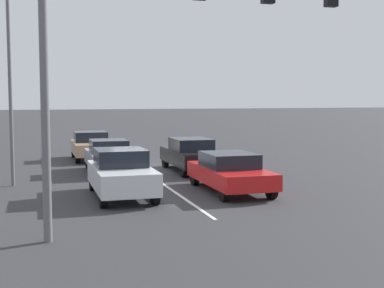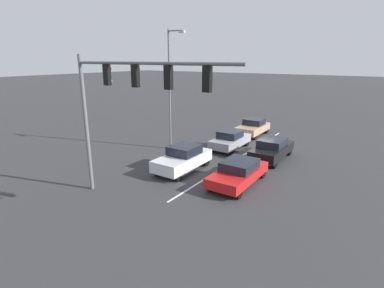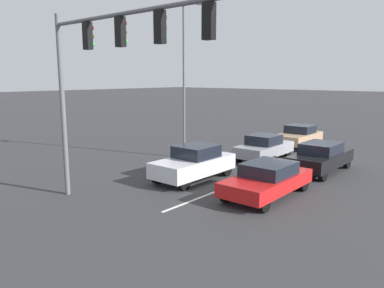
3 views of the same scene
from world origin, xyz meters
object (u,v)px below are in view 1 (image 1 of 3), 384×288
at_px(car_black_leftlane_second, 191,154).
at_px(car_red_leftlane_front, 230,172).
at_px(car_tan_midlane_third, 91,146).
at_px(street_lamp_right_shoulder, 13,51).
at_px(car_silver_midlane_front, 121,173).
at_px(car_gray_midlane_second, 109,156).
at_px(traffic_signal_gantry, 170,12).

bearing_deg(car_black_leftlane_second, car_red_leftlane_front, 88.99).
height_order(car_black_leftlane_second, car_tan_midlane_third, car_black_leftlane_second).
bearing_deg(street_lamp_right_shoulder, car_black_leftlane_second, -165.69).
xyz_separation_m(car_silver_midlane_front, car_tan_midlane_third, (-0.10, -11.17, -0.05)).
bearing_deg(car_gray_midlane_second, car_silver_midlane_front, 86.57).
xyz_separation_m(car_red_leftlane_front, car_gray_midlane_second, (3.54, -6.00, 0.02)).
bearing_deg(car_gray_midlane_second, traffic_signal_gantry, 90.44).
bearing_deg(street_lamp_right_shoulder, car_silver_midlane_front, 135.77).
bearing_deg(car_tan_midlane_third, car_gray_midlane_second, 92.80).
distance_m(car_black_leftlane_second, car_gray_midlane_second, 3.69).
bearing_deg(car_red_leftlane_front, traffic_signal_gantry, 55.80).
xyz_separation_m(car_red_leftlane_front, traffic_signal_gantry, (3.45, 5.08, 4.69)).
distance_m(car_red_leftlane_front, car_gray_midlane_second, 6.96).
relative_size(car_red_leftlane_front, car_black_leftlane_second, 0.99).
xyz_separation_m(car_silver_midlane_front, car_red_leftlane_front, (-3.89, 0.03, -0.09)).
bearing_deg(traffic_signal_gantry, car_black_leftlane_second, -108.81).
bearing_deg(car_black_leftlane_second, car_silver_midlane_front, 53.04).
bearing_deg(traffic_signal_gantry, car_red_leftlane_front, -124.20).
distance_m(car_silver_midlane_front, car_gray_midlane_second, 5.98).
distance_m(car_red_leftlane_front, car_tan_midlane_third, 11.83).
bearing_deg(traffic_signal_gantry, car_tan_midlane_third, -88.81).
relative_size(traffic_signal_gantry, street_lamp_right_shoulder, 0.99).
xyz_separation_m(car_gray_midlane_second, street_lamp_right_shoulder, (3.84, 2.57, 4.32)).
relative_size(car_black_leftlane_second, car_gray_midlane_second, 1.11).
bearing_deg(street_lamp_right_shoulder, car_red_leftlane_front, 155.10).
bearing_deg(car_silver_midlane_front, car_gray_midlane_second, -93.43).
height_order(car_red_leftlane_front, car_gray_midlane_second, car_gray_midlane_second).
relative_size(car_red_leftlane_front, street_lamp_right_shoulder, 0.50).
xyz_separation_m(car_gray_midlane_second, traffic_signal_gantry, (-0.08, 11.08, 4.67)).
height_order(car_red_leftlane_front, street_lamp_right_shoulder, street_lamp_right_shoulder).
xyz_separation_m(car_silver_midlane_front, car_gray_midlane_second, (-0.36, -5.97, -0.07)).
bearing_deg(car_tan_midlane_third, car_red_leftlane_front, 108.70).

